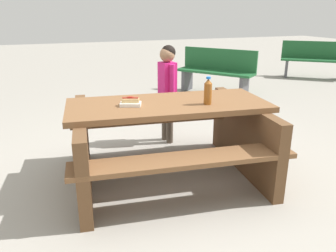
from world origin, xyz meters
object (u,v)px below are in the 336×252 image
(soda_bottle, at_px, (208,92))
(child_in_coat, at_px, (167,82))
(park_bench_near, at_px, (216,70))
(picnic_table, at_px, (168,134))
(hotdog_tray, at_px, (131,102))
(park_bench_mid, at_px, (314,59))

(soda_bottle, height_order, child_in_coat, child_in_coat)
(soda_bottle, relative_size, park_bench_near, 0.17)
(picnic_table, distance_m, child_in_coat, 1.00)
(hotdog_tray, xyz_separation_m, child_in_coat, (-0.68, -0.88, -0.03))
(park_bench_mid, bearing_deg, soda_bottle, 38.04)
(soda_bottle, bearing_deg, park_bench_mid, -141.96)
(hotdog_tray, bearing_deg, park_bench_mid, -146.87)
(park_bench_mid, bearing_deg, child_in_coat, 29.21)
(park_bench_near, height_order, park_bench_mid, same)
(picnic_table, relative_size, soda_bottle, 7.99)
(park_bench_mid, bearing_deg, picnic_table, 34.98)
(soda_bottle, xyz_separation_m, child_in_coat, (-0.02, -1.07, -0.12))
(child_in_coat, bearing_deg, picnic_table, 69.58)
(soda_bottle, height_order, park_bench_mid, soda_bottle)
(hotdog_tray, bearing_deg, park_bench_near, -129.98)
(soda_bottle, height_order, hotdog_tray, soda_bottle)
(soda_bottle, bearing_deg, picnic_table, -29.64)
(child_in_coat, height_order, park_bench_near, child_in_coat)
(child_in_coat, xyz_separation_m, park_bench_near, (-1.77, -2.04, -0.30))
(picnic_table, xyz_separation_m, soda_bottle, (-0.31, 0.18, 0.42))
(child_in_coat, distance_m, park_bench_near, 2.72)
(soda_bottle, relative_size, hotdog_tray, 1.18)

